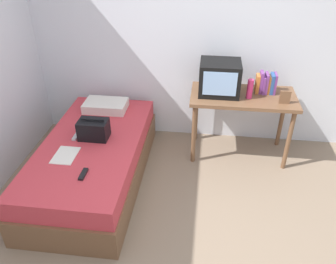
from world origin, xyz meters
The scene contains 13 objects.
ground_plane centered at (0.00, 0.00, 0.00)m, with size 8.00×8.00×0.00m, color #84705B.
wall_back centered at (0.00, 2.00, 1.30)m, with size 5.20×0.10×2.60m, color silver.
bed centered at (-0.99, 0.87, 0.25)m, with size 1.00×2.00×0.50m.
desk centered at (0.56, 1.58, 0.68)m, with size 1.16×0.60×0.78m.
tv centered at (0.28, 1.60, 0.96)m, with size 0.44×0.39×0.36m.
water_bottle centered at (0.61, 1.51, 0.88)m, with size 0.06×0.06×0.21m, color #E53372.
book_row centered at (0.80, 1.68, 0.89)m, with size 0.22×0.16×0.24m.
picture_frame centered at (0.97, 1.43, 0.85)m, with size 0.11×0.02×0.14m, color brown.
pillow centered at (-1.03, 1.56, 0.55)m, with size 0.49×0.32×0.10m, color silver.
handbag centered at (-0.98, 0.94, 0.60)m, with size 0.30×0.20×0.22m.
magazine centered at (-1.16, 0.60, 0.50)m, with size 0.21×0.29×0.01m, color white.
remote_dark centered at (-0.89, 0.34, 0.51)m, with size 0.04×0.16×0.02m, color black.
remote_silver centered at (-1.17, 0.92, 0.51)m, with size 0.04×0.14×0.02m, color #B7B7BC.
Camera 1 is at (0.15, -1.90, 2.42)m, focal length 36.28 mm.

